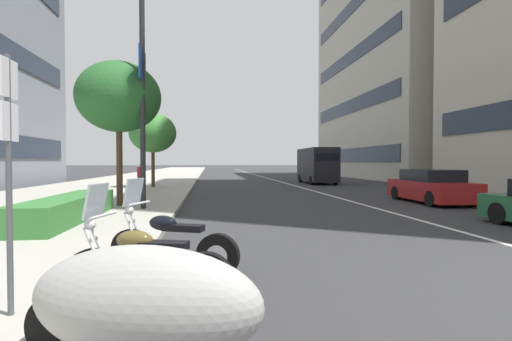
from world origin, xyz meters
The scene contains 14 objects.
sidewalk_right_plaza centered at (30.00, 12.53, 0.07)m, with size 160.00×10.29×0.15m, color #A39E93.
lane_centre_stripe centered at (35.00, 0.00, 0.00)m, with size 110.00×0.16×0.01m, color silver.
motorcycle_second_in_row centered at (0.07, 6.86, 0.57)m, with size 1.37×2.19×1.06m.
motorcycle_mid_row centered at (1.55, 7.08, 0.45)m, with size 0.75×2.10×1.49m.
motorcycle_far_end_row centered at (2.77, 6.90, 0.45)m, with size 0.96×2.06×1.50m.
car_far_down_avenue centered at (11.72, -3.24, 0.68)m, with size 4.51×2.05×1.43m.
delivery_van_ahead centered at (26.21, -2.48, 1.52)m, with size 5.77×2.20×2.87m.
parking_sign_by_curb centered at (1.03, 8.37, 1.86)m, with size 0.32×0.06×2.73m.
street_lamp_with_banners centered at (10.04, 8.23, 5.18)m, with size 1.26×2.41×8.36m.
clipped_hedge_bed centered at (7.58, 10.15, 0.48)m, with size 5.22×1.10×0.66m, color #337033.
street_tree_near_plaza_corner centered at (11.04, 9.57, 4.13)m, with size 3.03×3.03×5.29m.
street_tree_by_lamp_post centered at (21.22, 9.86, 3.61)m, with size 2.97×2.97×4.73m.
pedestrian_on_plaza centered at (17.71, 9.97, 0.93)m, with size 0.47×0.40×1.55m.
office_tower_far_left_down_avenue centered at (36.42, -18.91, 15.77)m, with size 24.28×19.16×31.55m.
Camera 1 is at (-3.11, 6.30, 1.76)m, focal length 25.91 mm.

